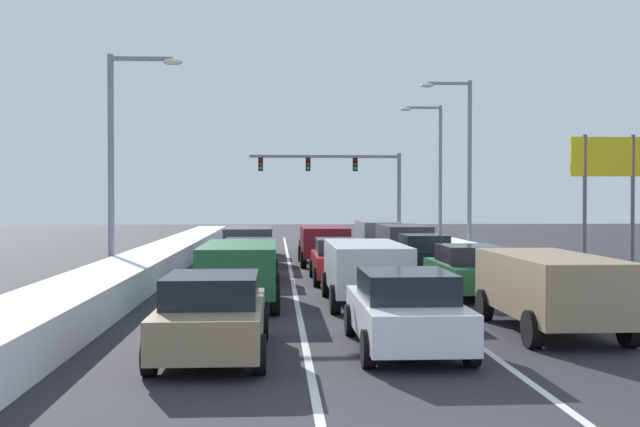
# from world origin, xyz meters

# --- Properties ---
(ground_plane) EXTENTS (120.92, 120.92, 0.00)m
(ground_plane) POSITION_xyz_m (0.00, 18.60, 0.00)
(ground_plane) COLOR #28282B
(lane_stripe_between_right_lane_and_center_lane) EXTENTS (0.14, 51.16, 0.01)m
(lane_stripe_between_right_lane_and_center_lane) POSITION_xyz_m (1.70, 23.25, 0.00)
(lane_stripe_between_right_lane_and_center_lane) COLOR silver
(lane_stripe_between_right_lane_and_center_lane) RESTS_ON ground
(lane_stripe_between_center_lane_and_left_lane) EXTENTS (0.14, 51.16, 0.01)m
(lane_stripe_between_center_lane_and_left_lane) POSITION_xyz_m (-1.70, 23.25, 0.00)
(lane_stripe_between_center_lane_and_left_lane) COLOR silver
(lane_stripe_between_center_lane_and_left_lane) RESTS_ON ground
(snow_bank_right_shoulder) EXTENTS (1.25, 51.16, 0.73)m
(snow_bank_right_shoulder) POSITION_xyz_m (7.00, 23.25, 0.36)
(snow_bank_right_shoulder) COLOR white
(snow_bank_right_shoulder) RESTS_ON ground
(snow_bank_left_shoulder) EXTENTS (2.01, 51.16, 0.88)m
(snow_bank_left_shoulder) POSITION_xyz_m (-7.00, 23.25, 0.44)
(snow_bank_left_shoulder) COLOR white
(snow_bank_left_shoulder) RESTS_ON ground
(suv_tan_right_lane_nearest) EXTENTS (2.16, 4.90, 1.67)m
(suv_tan_right_lane_nearest) POSITION_xyz_m (3.61, 7.84, 1.02)
(suv_tan_right_lane_nearest) COLOR #937F60
(suv_tan_right_lane_nearest) RESTS_ON ground
(sedan_green_right_lane_second) EXTENTS (2.00, 4.50, 1.51)m
(sedan_green_right_lane_second) POSITION_xyz_m (3.43, 14.06, 0.76)
(sedan_green_right_lane_second) COLOR #1E5633
(sedan_green_right_lane_second) RESTS_ON ground
(sedan_black_right_lane_third) EXTENTS (2.00, 4.50, 1.51)m
(sedan_black_right_lane_third) POSITION_xyz_m (3.42, 21.01, 0.76)
(sedan_black_right_lane_third) COLOR black
(sedan_black_right_lane_third) RESTS_ON ground
(suv_charcoal_right_lane_fourth) EXTENTS (2.16, 4.90, 1.67)m
(suv_charcoal_right_lane_fourth) POSITION_xyz_m (3.61, 26.82, 1.02)
(suv_charcoal_right_lane_fourth) COLOR #38383D
(suv_charcoal_right_lane_fourth) RESTS_ON ground
(suv_gray_right_lane_fifth) EXTENTS (2.16, 4.90, 1.67)m
(suv_gray_right_lane_fifth) POSITION_xyz_m (3.20, 32.87, 1.02)
(suv_gray_right_lane_fifth) COLOR slate
(suv_gray_right_lane_fifth) RESTS_ON ground
(sedan_white_center_lane_nearest) EXTENTS (2.00, 4.50, 1.51)m
(sedan_white_center_lane_nearest) POSITION_xyz_m (0.18, 6.15, 0.76)
(sedan_white_center_lane_nearest) COLOR silver
(sedan_white_center_lane_nearest) RESTS_ON ground
(suv_silver_center_lane_second) EXTENTS (2.16, 4.90, 1.67)m
(suv_silver_center_lane_second) POSITION_xyz_m (0.16, 12.45, 1.02)
(suv_silver_center_lane_second) COLOR #B7BABF
(suv_silver_center_lane_second) RESTS_ON ground
(sedan_red_center_lane_third) EXTENTS (2.00, 4.50, 1.51)m
(sedan_red_center_lane_third) POSITION_xyz_m (-0.06, 18.16, 0.76)
(sedan_red_center_lane_third) COLOR maroon
(sedan_red_center_lane_third) RESTS_ON ground
(suv_maroon_center_lane_fourth) EXTENTS (2.16, 4.90, 1.67)m
(suv_maroon_center_lane_fourth) POSITION_xyz_m (-0.19, 25.10, 1.02)
(suv_maroon_center_lane_fourth) COLOR maroon
(suv_maroon_center_lane_fourth) RESTS_ON ground
(sedan_navy_center_lane_fifth) EXTENTS (2.00, 4.50, 1.51)m
(sedan_navy_center_lane_fifth) POSITION_xyz_m (-0.05, 31.67, 0.76)
(sedan_navy_center_lane_fifth) COLOR navy
(sedan_navy_center_lane_fifth) RESTS_ON ground
(sedan_tan_left_lane_nearest) EXTENTS (2.00, 4.50, 1.51)m
(sedan_tan_left_lane_nearest) POSITION_xyz_m (-3.43, 5.77, 0.76)
(sedan_tan_left_lane_nearest) COLOR #937F60
(sedan_tan_left_lane_nearest) RESTS_ON ground
(suv_green_left_lane_second) EXTENTS (2.16, 4.90, 1.67)m
(suv_green_left_lane_second) POSITION_xyz_m (-3.26, 12.36, 1.02)
(suv_green_left_lane_second) COLOR #1E5633
(suv_green_left_lane_second) RESTS_ON ground
(sedan_black_left_lane_third) EXTENTS (2.00, 4.50, 1.51)m
(sedan_black_left_lane_third) POSITION_xyz_m (-3.23, 18.33, 0.76)
(sedan_black_left_lane_third) COLOR black
(sedan_black_left_lane_third) RESTS_ON ground
(suv_charcoal_left_lane_fourth) EXTENTS (2.16, 4.90, 1.67)m
(suv_charcoal_left_lane_fourth) POSITION_xyz_m (-3.43, 24.70, 1.02)
(suv_charcoal_left_lane_fourth) COLOR #38383D
(suv_charcoal_left_lane_fourth) RESTS_ON ground
(sedan_gray_left_lane_fifth) EXTENTS (2.00, 4.50, 1.51)m
(sedan_gray_left_lane_fifth) POSITION_xyz_m (-3.40, 30.49, 0.76)
(sedan_gray_left_lane_fifth) COLOR slate
(sedan_gray_left_lane_fifth) RESTS_ON ground
(traffic_light_gantry) EXTENTS (10.94, 0.47, 6.20)m
(traffic_light_gantry) POSITION_xyz_m (2.77, 46.50, 4.74)
(traffic_light_gantry) COLOR slate
(traffic_light_gantry) RESTS_ON ground
(street_lamp_right_near) EXTENTS (2.66, 0.36, 8.92)m
(street_lamp_right_near) POSITION_xyz_m (7.25, 30.23, 5.28)
(street_lamp_right_near) COLOR gray
(street_lamp_right_near) RESTS_ON ground
(street_lamp_right_mid) EXTENTS (2.66, 0.36, 8.81)m
(street_lamp_right_mid) POSITION_xyz_m (7.76, 39.53, 5.22)
(street_lamp_right_mid) COLOR gray
(street_lamp_right_mid) RESTS_ON ground
(street_lamp_left_mid) EXTENTS (2.66, 0.36, 8.02)m
(street_lamp_left_mid) POSITION_xyz_m (-7.78, 19.31, 4.81)
(street_lamp_left_mid) COLOR gray
(street_lamp_left_mid) RESTS_ON ground
(roadside_sign_right) EXTENTS (3.20, 0.16, 5.50)m
(roadside_sign_right) POSITION_xyz_m (11.23, 22.05, 4.02)
(roadside_sign_right) COLOR #59595B
(roadside_sign_right) RESTS_ON ground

